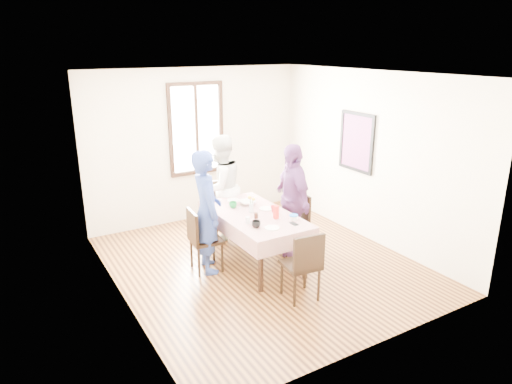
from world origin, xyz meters
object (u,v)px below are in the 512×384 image
Objects in this scene: person_left at (206,212)px; chair_right at (292,223)px; chair_left at (206,240)px; chair_far at (219,210)px; person_far at (219,187)px; dining_table at (254,239)px; person_right at (291,199)px; chair_near at (301,264)px.

chair_right is at bearing -83.78° from person_left.
chair_far is at bearing 150.24° from chair_left.
dining_table is at bearing 74.94° from person_far.
chair_far is 0.54× the size of person_right.
chair_near is (0.69, -1.29, 0.00)m from chair_left.
person_right reaches higher than dining_table.
chair_left is 1.00× the size of chair_near.
chair_near is 0.52× the size of person_left.
chair_right and chair_near have the same top height.
chair_left is 1.25m from person_far.
chair_right is 1.29m from chair_far.
person_far is (0.00, -0.02, 0.40)m from chair_far.
chair_left is 1.20m from chair_far.
chair_far is 1.00× the size of chair_near.
person_left is at bearing 95.34° from chair_left.
chair_left reaches higher than dining_table.
chair_right is 1.38m from chair_near.
person_far is at bearing 82.59° from chair_far.
chair_far is at bearing 38.53° from chair_right.
person_left is (-0.67, -0.98, 0.41)m from chair_far.
person_left is (0.02, 0.00, 0.41)m from chair_left.
chair_left is at bearing 39.27° from person_far.
person_left reaches higher than chair_near.
chair_left is 1.47m from chair_near.
person_left reaches higher than chair_left.
person_right is (0.67, -1.07, -0.01)m from person_far.
chair_right is at bearing 107.89° from person_far.
chair_left and chair_right have the same top height.
chair_far is 0.40m from person_far.
person_left reaches higher than person_far.
dining_table is 0.70m from chair_right.
person_left is (-1.36, 0.10, 0.41)m from chair_right.
chair_near is 1.42m from person_right.
person_right reaches higher than chair_left.
chair_right and chair_far have the same top height.
chair_left is 1.00× the size of chair_right.
dining_table is 1.82× the size of chair_far.
person_far is (0.00, 1.12, 0.48)m from dining_table.
dining_table is 0.98× the size of person_right.
chair_left is 0.54× the size of person_right.
chair_right is at bearing 4.28° from dining_table.
person_right is (-0.02, 0.00, 0.39)m from chair_right.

